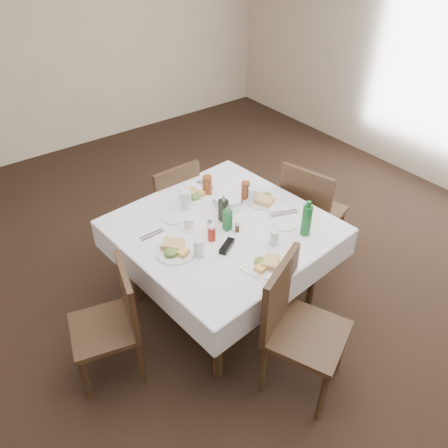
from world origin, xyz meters
The scene contains 33 objects.
ground_plane centered at (0.00, 0.00, 0.00)m, with size 7.00×7.00×0.00m, color black.
room_shell centered at (0.00, 0.00, 1.71)m, with size 6.04×7.04×2.80m.
dining_table centered at (-0.01, 0.12, 0.68)m, with size 1.48×1.48×0.76m.
chair_north centered at (0.03, 0.91, 0.51)m, with size 0.44×0.44×0.90m.
chair_south centered at (-0.07, -0.69, 0.55)m, with size 0.60×0.60×0.96m.
chair_east centered at (0.88, 0.10, 0.54)m, with size 0.55×0.55×0.95m.
chair_west centered at (-0.93, 0.04, 0.49)m, with size 0.50×0.50×0.86m.
meal_north centered at (0.02, 0.54, 0.78)m, with size 0.24×0.24×0.05m.
meal_south centered at (-0.06, -0.39, 0.78)m, with size 0.23×0.23×0.05m.
meal_east centered at (0.41, 0.17, 0.78)m, with size 0.25×0.25×0.05m.
meal_west centered at (-0.44, 0.07, 0.78)m, with size 0.26×0.26×0.06m.
side_plate_a centered at (-0.25, 0.39, 0.77)m, with size 0.15×0.15×0.01m.
side_plate_b centered at (0.34, -0.14, 0.77)m, with size 0.17×0.17×0.01m.
water_n centered at (-0.10, 0.45, 0.83)m, with size 0.08×0.08×0.14m.
water_s centered at (0.13, -0.26, 0.82)m, with size 0.06×0.06×0.11m.
water_e centered at (0.34, 0.22, 0.82)m, with size 0.07×0.07×0.12m.
water_w centered at (-0.33, -0.05, 0.82)m, with size 0.07×0.07×0.13m.
iced_tea_a centered at (0.14, 0.52, 0.84)m, with size 0.07×0.07×0.15m.
iced_tea_b centered at (0.34, 0.29, 0.83)m, with size 0.07×0.07×0.14m.
bread_basket centered at (0.17, 0.30, 0.80)m, with size 0.22×0.22×0.07m.
oil_cruet_dark centered at (0.03, 0.16, 0.86)m, with size 0.05×0.05×0.22m.
oil_cruet_green centered at (-0.01, 0.06, 0.85)m, with size 0.05×0.05×0.21m.
ketchup_bottle centered at (-0.17, 0.03, 0.82)m, with size 0.05×0.05×0.12m.
salt_shaker centered at (-0.13, 0.12, 0.80)m, with size 0.04×0.04×0.08m.
pepper_shaker centered at (0.02, 0.00, 0.80)m, with size 0.03×0.03×0.07m.
coffee_mug centered at (-0.22, 0.24, 0.80)m, with size 0.11×0.11×0.08m.
sunglasses centered at (-0.14, -0.10, 0.78)m, with size 0.16×0.12×0.03m.
green_bottle centered at (0.38, -0.30, 0.88)m, with size 0.07×0.07×0.26m.
sugar_caddy centered at (0.37, -0.01, 0.79)m, with size 0.11×0.08×0.05m.
cutlery_n centered at (0.19, 0.63, 0.77)m, with size 0.06×0.18×0.01m.
cutlery_s centered at (-0.16, -0.38, 0.77)m, with size 0.08×0.20×0.01m.
cutlery_e centered at (0.43, -0.05, 0.77)m, with size 0.20×0.10×0.01m.
cutlery_w centered at (-0.47, 0.32, 0.77)m, with size 0.18×0.05×0.01m.
Camera 1 is at (-1.49, -1.86, 2.63)m, focal length 35.00 mm.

